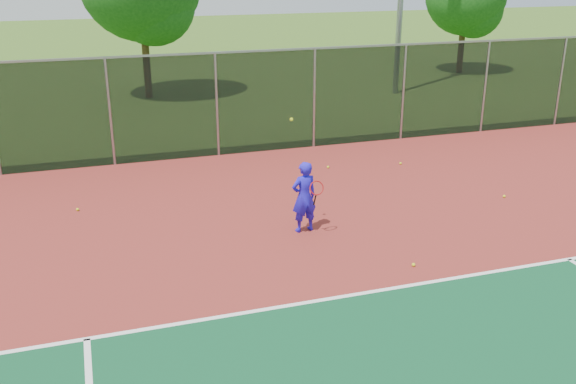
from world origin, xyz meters
name	(u,v)px	position (x,y,z in m)	size (l,w,h in m)	color
court_apron	(513,301)	(0.00, 2.00, 0.01)	(30.00, 20.00, 0.02)	maroon
fence_back	(314,97)	(0.00, 12.00, 1.56)	(30.00, 0.06, 3.03)	black
tennis_player	(304,197)	(-2.44, 5.92, 0.80)	(0.61, 0.64, 2.48)	#2117D8
practice_ball_0	(400,163)	(1.71, 9.49, 0.06)	(0.07, 0.07, 0.07)	#D1DB19
practice_ball_1	(78,209)	(-7.06, 8.61, 0.06)	(0.07, 0.07, 0.07)	#D1DB19
practice_ball_2	(414,265)	(-1.02, 3.67, 0.06)	(0.07, 0.07, 0.07)	#D1DB19
practice_ball_3	(328,167)	(-0.37, 9.80, 0.06)	(0.07, 0.07, 0.07)	#D1DB19
practice_ball_4	(504,196)	(2.89, 6.31, 0.06)	(0.07, 0.07, 0.07)	#D1DB19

